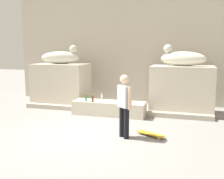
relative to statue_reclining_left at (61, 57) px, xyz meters
The scene contains 14 objects.
ground_plane 4.59m from the statue_reclining_left, 54.32° to the right, with size 40.00×40.00×0.00m, color gray.
facade_wall 3.16m from the statue_reclining_left, 34.93° to the left, with size 10.43×0.60×6.37m, color #B6AC9A.
pedestal_left 1.15m from the statue_reclining_left, 167.37° to the right, with size 2.21×1.33×1.73m, color beige.
pedestal_right 4.98m from the statue_reclining_left, ahead, with size 2.21×1.33×1.73m, color beige.
statue_reclining_left is the anchor object (origin of this frame).
statue_reclining_right 4.81m from the statue_reclining_left, ahead, with size 1.66×0.75×0.78m.
ledge_block 3.18m from the statue_reclining_left, 24.55° to the right, with size 2.59×0.72×0.50m, color beige.
skater 4.91m from the statue_reclining_left, 42.85° to the right, with size 0.43×0.38×1.67m.
skateboard 5.46m from the statue_reclining_left, 35.35° to the right, with size 0.81×0.52×0.08m.
bottle_clear 2.70m from the statue_reclining_left, 24.74° to the right, with size 0.06×0.06×0.27m.
bottle_red 3.62m from the statue_reclining_left, 20.12° to the right, with size 0.07×0.07×0.33m.
bottle_brown 2.71m from the statue_reclining_left, 35.39° to the right, with size 0.08×0.08×0.25m.
bottle_green 2.51m from the statue_reclining_left, 38.94° to the right, with size 0.06×0.06×0.29m.
stair_step 3.16m from the statue_reclining_left, 16.09° to the right, with size 7.09×0.50×0.17m, color #A9A08F.
Camera 1 is at (2.70, -6.25, 2.28)m, focal length 41.16 mm.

